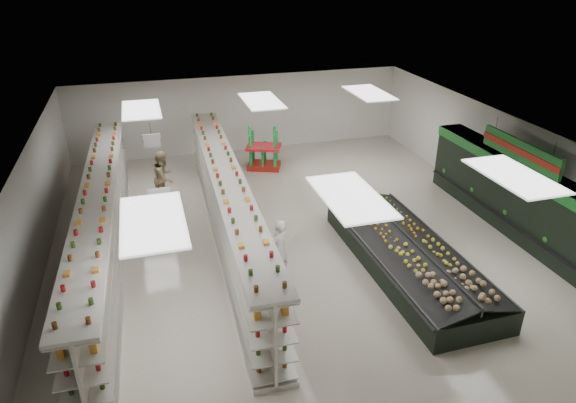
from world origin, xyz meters
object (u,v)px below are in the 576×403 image
object	(u,v)px
gondola_center	(228,210)
gondola_left	(103,228)
soda_endcap	(264,149)
produce_island	(408,254)
shopper_background	(164,177)
shopper_main	(279,249)

from	to	relation	value
gondola_center	gondola_left	bearing A→B (deg)	-176.36
gondola_left	soda_endcap	world-z (taller)	gondola_left
produce_island	shopper_background	size ratio (longest dim) A/B	3.48
produce_island	gondola_left	bearing A→B (deg)	160.37
gondola_center	soda_endcap	distance (m)	5.68
soda_endcap	shopper_background	xyz separation A→B (m)	(-3.95, -2.07, 0.10)
gondola_left	shopper_background	world-z (taller)	gondola_left
gondola_center	produce_island	world-z (taller)	gondola_center
produce_island	shopper_main	world-z (taller)	shopper_main
soda_endcap	shopper_background	size ratio (longest dim) A/B	0.92
produce_island	shopper_main	distance (m)	3.51
gondola_left	shopper_main	bearing A→B (deg)	-25.66
produce_island	shopper_background	world-z (taller)	shopper_background
produce_island	shopper_background	distance (m)	8.49
soda_endcap	shopper_main	xyz separation A→B (m)	(-1.41, -7.53, 0.02)
produce_island	soda_endcap	bearing A→B (deg)	104.07
gondola_left	soda_endcap	xyz separation A→B (m)	(5.77, 5.31, -0.15)
shopper_main	soda_endcap	bearing A→B (deg)	-138.70
soda_endcap	shopper_background	bearing A→B (deg)	-152.30
soda_endcap	shopper_main	bearing A→B (deg)	-100.63
gondola_left	shopper_main	distance (m)	4.89
gondola_center	soda_endcap	bearing A→B (deg)	67.57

